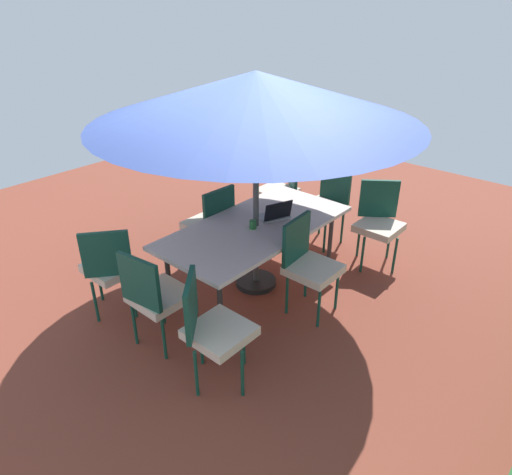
% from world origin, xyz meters
% --- Properties ---
extents(ground_plane, '(10.00, 10.00, 0.02)m').
position_xyz_m(ground_plane, '(0.00, 0.00, -0.01)').
color(ground_plane, brown).
extents(dining_table, '(2.10, 1.02, 0.73)m').
position_xyz_m(dining_table, '(0.00, 0.00, 0.68)').
color(dining_table, silver).
rests_on(dining_table, ground_plane).
extents(patio_umbrella, '(3.09, 3.09, 2.25)m').
position_xyz_m(patio_umbrella, '(0.00, 0.00, 2.01)').
color(patio_umbrella, '#4C4C4C').
rests_on(patio_umbrella, ground_plane).
extents(chair_south, '(0.46, 0.47, 0.98)m').
position_xyz_m(chair_south, '(-0.00, -0.68, 0.55)').
color(chair_south, beige).
rests_on(chair_south, ground_plane).
extents(chair_southeast, '(0.58, 0.58, 0.98)m').
position_xyz_m(chair_southeast, '(1.29, -0.72, 0.55)').
color(chair_southeast, beige).
rests_on(chair_southeast, ground_plane).
extents(chair_northeast, '(0.58, 0.59, 0.98)m').
position_xyz_m(chair_northeast, '(1.30, 0.67, 0.55)').
color(chair_northeast, beige).
rests_on(chair_northeast, ground_plane).
extents(chair_north, '(0.47, 0.48, 0.98)m').
position_xyz_m(chair_north, '(0.00, 0.67, 0.55)').
color(chair_north, beige).
rests_on(chair_north, ground_plane).
extents(chair_east, '(0.49, 0.48, 0.98)m').
position_xyz_m(chair_east, '(1.31, -0.02, 0.55)').
color(chair_east, beige).
rests_on(chair_east, ground_plane).
extents(chair_northwest, '(0.58, 0.58, 0.98)m').
position_xyz_m(chair_northwest, '(-1.29, 0.74, 0.55)').
color(chair_northwest, beige).
rests_on(chair_northwest, ground_plane).
extents(chair_west, '(0.48, 0.47, 0.98)m').
position_xyz_m(chair_west, '(-1.34, 0.01, 0.55)').
color(chair_west, beige).
rests_on(chair_west, ground_plane).
extents(chair_southwest, '(0.59, 0.59, 0.98)m').
position_xyz_m(chair_southwest, '(-1.36, -0.72, 0.55)').
color(chair_southwest, beige).
rests_on(chair_southwest, ground_plane).
extents(laptop, '(0.39, 0.34, 0.21)m').
position_xyz_m(laptop, '(-0.25, 0.04, 0.78)').
color(laptop, gray).
rests_on(laptop, dining_table).
extents(cup, '(0.07, 0.07, 0.09)m').
position_xyz_m(cup, '(0.08, 0.03, 0.77)').
color(cup, '#286B33').
rests_on(cup, dining_table).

